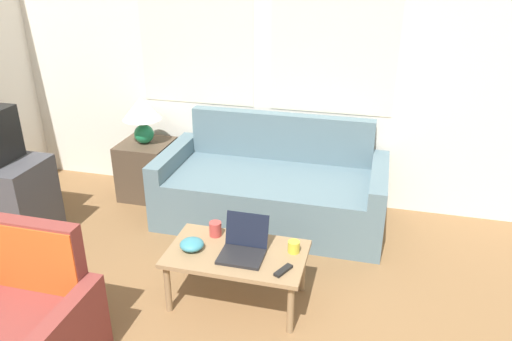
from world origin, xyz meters
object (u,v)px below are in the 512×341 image
object	(u,v)px
table_lamp	(142,113)
cup_yellow	(294,247)
couch	(272,190)
snack_bowl	(192,244)
armchair	(11,339)
laptop	(244,246)
tv_remote	(283,270)
coffee_table	(237,258)
cup_navy	(215,229)

from	to	relation	value
table_lamp	cup_yellow	xyz separation A→B (m)	(1.69, -1.25, -0.42)
couch	snack_bowl	xyz separation A→B (m)	(-0.28, -1.26, 0.16)
couch	snack_bowl	distance (m)	1.30
couch	table_lamp	size ratio (longest dim) A/B	4.37
couch	cup_yellow	distance (m)	1.20
cup_yellow	snack_bowl	size ratio (longest dim) A/B	0.49
armchair	laptop	distance (m)	1.47
armchair	tv_remote	world-z (taller)	armchair
laptop	table_lamp	bearing A→B (deg)	135.34
armchair	coffee_table	world-z (taller)	armchair
coffee_table	laptop	world-z (taller)	laptop
armchair	couch	bearing A→B (deg)	64.89
couch	table_lamp	distance (m)	1.42
coffee_table	snack_bowl	size ratio (longest dim) A/B	5.73
cup_yellow	armchair	bearing A→B (deg)	-143.31
cup_navy	tv_remote	world-z (taller)	cup_navy
coffee_table	tv_remote	bearing A→B (deg)	-21.94
cup_navy	tv_remote	distance (m)	0.64
armchair	coffee_table	bearing A→B (deg)	42.48
coffee_table	laptop	bearing A→B (deg)	-5.72
armchair	laptop	xyz separation A→B (m)	(1.10, 0.95, 0.20)
couch	snack_bowl	world-z (taller)	couch
laptop	armchair	bearing A→B (deg)	-139.00
table_lamp	armchair	bearing A→B (deg)	-83.24
couch	cup_navy	xyz separation A→B (m)	(-0.18, -1.05, 0.17)
coffee_table	snack_bowl	bearing A→B (deg)	-172.26
couch	table_lamp	xyz separation A→B (m)	(-1.29, 0.13, 0.58)
snack_bowl	tv_remote	size ratio (longest dim) A/B	1.06
armchair	cup_navy	size ratio (longest dim) A/B	8.12
table_lamp	snack_bowl	xyz separation A→B (m)	(1.02, -1.39, -0.43)
couch	tv_remote	world-z (taller)	couch
cup_navy	snack_bowl	size ratio (longest dim) A/B	0.64
couch	armchair	bearing A→B (deg)	-115.11
coffee_table	snack_bowl	world-z (taller)	snack_bowl
laptop	cup_yellow	bearing A→B (deg)	17.84
couch	coffee_table	bearing A→B (deg)	-88.71
armchair	table_lamp	distance (m)	2.40
coffee_table	tv_remote	distance (m)	0.38
armchair	cup_yellow	distance (m)	1.78
couch	armchair	distance (m)	2.40
tv_remote	snack_bowl	bearing A→B (deg)	171.34
laptop	snack_bowl	bearing A→B (deg)	-174.16
cup_yellow	snack_bowl	world-z (taller)	cup_yellow
table_lamp	laptop	distance (m)	1.97
laptop	cup_navy	distance (m)	0.31
table_lamp	tv_remote	bearing A→B (deg)	-41.74
armchair	snack_bowl	bearing A→B (deg)	51.02
couch	cup_navy	world-z (taller)	couch
coffee_table	cup_navy	size ratio (longest dim) A/B	8.96
laptop	tv_remote	distance (m)	0.33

